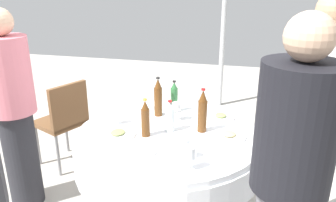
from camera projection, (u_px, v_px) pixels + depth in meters
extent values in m
cylinder|color=white|center=(168.00, 134.00, 2.43)|extent=(1.32, 1.32, 0.04)
cylinder|color=white|center=(168.00, 150.00, 2.48)|extent=(1.35, 1.35, 0.22)
cylinder|color=slate|center=(168.00, 191.00, 2.60)|extent=(0.14, 0.14, 0.48)
cylinder|color=silver|center=(170.00, 120.00, 2.41)|extent=(0.07, 0.07, 0.17)
cone|color=silver|center=(170.00, 105.00, 2.38)|extent=(0.06, 0.06, 0.05)
cylinder|color=red|center=(170.00, 101.00, 2.36)|extent=(0.03, 0.03, 0.01)
cylinder|color=#593314|center=(146.00, 123.00, 2.33)|extent=(0.06, 0.06, 0.20)
cone|color=#593314|center=(145.00, 105.00, 2.29)|extent=(0.05, 0.05, 0.07)
cylinder|color=gold|center=(145.00, 100.00, 2.27)|extent=(0.03, 0.03, 0.01)
cylinder|color=#593314|center=(158.00, 102.00, 2.67)|extent=(0.06, 0.06, 0.23)
cone|color=#593314|center=(158.00, 83.00, 2.62)|extent=(0.06, 0.06, 0.08)
cylinder|color=black|center=(158.00, 78.00, 2.61)|extent=(0.03, 0.03, 0.01)
cylinder|color=#2D6B38|center=(174.00, 100.00, 2.76)|extent=(0.06, 0.06, 0.20)
cone|color=#2D6B38|center=(174.00, 85.00, 2.72)|extent=(0.05, 0.05, 0.05)
cylinder|color=black|center=(174.00, 81.00, 2.70)|extent=(0.03, 0.03, 0.01)
cylinder|color=#593314|center=(202.00, 116.00, 2.40)|extent=(0.07, 0.07, 0.23)
cone|color=#593314|center=(203.00, 96.00, 2.34)|extent=(0.06, 0.06, 0.08)
cylinder|color=red|center=(203.00, 89.00, 2.33)|extent=(0.03, 0.03, 0.01)
cylinder|color=white|center=(176.00, 120.00, 2.62)|extent=(0.06, 0.06, 0.00)
cylinder|color=white|center=(176.00, 115.00, 2.61)|extent=(0.01, 0.01, 0.08)
cylinder|color=white|center=(176.00, 107.00, 2.58)|extent=(0.07, 0.07, 0.06)
cylinder|color=gold|center=(176.00, 109.00, 2.59)|extent=(0.06, 0.06, 0.03)
cylinder|color=white|center=(185.00, 158.00, 2.07)|extent=(0.06, 0.06, 0.00)
cylinder|color=white|center=(185.00, 153.00, 2.06)|extent=(0.01, 0.01, 0.06)
cylinder|color=white|center=(185.00, 144.00, 2.04)|extent=(0.07, 0.07, 0.07)
cylinder|color=maroon|center=(185.00, 146.00, 2.04)|extent=(0.06, 0.06, 0.03)
cylinder|color=white|center=(190.00, 168.00, 1.96)|extent=(0.06, 0.06, 0.00)
cylinder|color=white|center=(190.00, 163.00, 1.95)|extent=(0.01, 0.01, 0.06)
cylinder|color=white|center=(190.00, 153.00, 1.92)|extent=(0.06, 0.06, 0.07)
cylinder|color=maroon|center=(190.00, 156.00, 1.93)|extent=(0.06, 0.06, 0.03)
cylinder|color=white|center=(116.00, 124.00, 2.55)|extent=(0.06, 0.06, 0.00)
cylinder|color=white|center=(116.00, 120.00, 2.54)|extent=(0.01, 0.01, 0.06)
cylinder|color=white|center=(115.00, 112.00, 2.52)|extent=(0.07, 0.07, 0.07)
cylinder|color=white|center=(139.00, 151.00, 2.15)|extent=(0.23, 0.23, 0.02)
cylinder|color=white|center=(229.00, 136.00, 2.34)|extent=(0.23, 0.23, 0.02)
ellipsoid|color=tan|center=(229.00, 134.00, 2.34)|extent=(0.10, 0.09, 0.02)
cylinder|color=white|center=(118.00, 134.00, 2.37)|extent=(0.25, 0.25, 0.02)
ellipsoid|color=#8C9E59|center=(118.00, 132.00, 2.36)|extent=(0.11, 0.10, 0.02)
cylinder|color=white|center=(221.00, 117.00, 2.66)|extent=(0.22, 0.22, 0.02)
ellipsoid|color=#8C9E59|center=(221.00, 115.00, 2.65)|extent=(0.10, 0.09, 0.02)
cube|color=silver|center=(225.00, 158.00, 2.07)|extent=(0.17, 0.09, 0.00)
cube|color=white|center=(145.00, 106.00, 2.87)|extent=(0.18, 0.18, 0.02)
cylinder|color=#26262B|center=(307.00, 177.00, 2.38)|extent=(0.26, 0.26, 0.92)
cylinder|color=white|center=(324.00, 75.00, 2.12)|extent=(0.34, 0.34, 0.57)
sphere|color=tan|center=(335.00, 10.00, 1.98)|extent=(0.22, 0.22, 0.22)
cylinder|color=#26262B|center=(22.00, 159.00, 2.73)|extent=(0.26, 0.26, 0.81)
cylinder|color=#D8727F|center=(8.00, 76.00, 2.49)|extent=(0.34, 0.34, 0.58)
cylinder|color=black|center=(296.00, 129.00, 1.40)|extent=(0.34, 0.34, 0.57)
sphere|color=#D8AD8C|center=(310.00, 37.00, 1.27)|extent=(0.20, 0.20, 0.20)
cube|color=#2D2D33|center=(0.00, 181.00, 1.98)|extent=(0.33, 0.29, 0.42)
cube|color=brown|center=(60.00, 122.00, 3.30)|extent=(0.53, 0.53, 0.04)
cube|color=brown|center=(69.00, 106.00, 3.13)|extent=(0.38, 0.20, 0.42)
cylinder|color=gray|center=(66.00, 133.00, 3.61)|extent=(0.03, 0.03, 0.43)
cylinder|color=gray|center=(38.00, 145.00, 3.36)|extent=(0.03, 0.03, 0.43)
cylinder|color=gray|center=(87.00, 142.00, 3.41)|extent=(0.03, 0.03, 0.43)
cylinder|color=gray|center=(58.00, 155.00, 3.16)|extent=(0.03, 0.03, 0.43)
cylinder|color=#B2B5B7|center=(224.00, 21.00, 4.58)|extent=(0.07, 0.07, 2.46)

